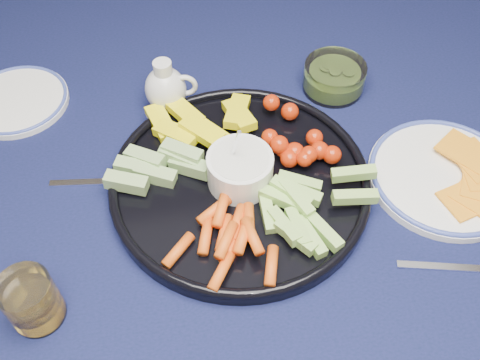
{
  "coord_description": "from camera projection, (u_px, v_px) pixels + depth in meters",
  "views": [
    {
      "loc": [
        -0.17,
        -0.57,
        1.41
      ],
      "look_at": [
        -0.1,
        -0.07,
        0.77
      ],
      "focal_mm": 40.0,
      "sensor_mm": 36.0,
      "label": 1
    }
  ],
  "objects": [
    {
      "name": "dining_table",
      "position": [
        289.0,
        182.0,
        0.95
      ],
      "size": [
        1.67,
        1.07,
        0.75
      ],
      "color": "#4F311A",
      "rests_on": "ground"
    },
    {
      "name": "crudite_platter",
      "position": [
        238.0,
        179.0,
        0.81
      ],
      "size": [
        0.4,
        0.4,
        0.13
      ],
      "color": "black",
      "rests_on": "dining_table"
    },
    {
      "name": "creamer_pitcher",
      "position": [
        166.0,
        89.0,
        0.91
      ],
      "size": [
        0.09,
        0.07,
        0.1
      ],
      "color": "silver",
      "rests_on": "dining_table"
    },
    {
      "name": "pickle_bowl",
      "position": [
        334.0,
        78.0,
        0.96
      ],
      "size": [
        0.11,
        0.11,
        0.05
      ],
      "color": "white",
      "rests_on": "dining_table"
    },
    {
      "name": "cheese_plate",
      "position": [
        445.0,
        175.0,
        0.83
      ],
      "size": [
        0.24,
        0.24,
        0.03
      ],
      "color": "white",
      "rests_on": "dining_table"
    },
    {
      "name": "juice_tumbler",
      "position": [
        33.0,
        302.0,
        0.67
      ],
      "size": [
        0.07,
        0.07,
        0.08
      ],
      "color": "white",
      "rests_on": "dining_table"
    },
    {
      "name": "fork_left",
      "position": [
        120.0,
        182.0,
        0.84
      ],
      "size": [
        0.19,
        0.04,
        0.0
      ],
      "color": "white",
      "rests_on": "dining_table"
    },
    {
      "name": "fork_right",
      "position": [
        470.0,
        269.0,
        0.74
      ],
      "size": [
        0.17,
        0.05,
        0.0
      ],
      "color": "white",
      "rests_on": "dining_table"
    },
    {
      "name": "side_plate_extra",
      "position": [
        17.0,
        100.0,
        0.94
      ],
      "size": [
        0.18,
        0.18,
        0.01
      ],
      "color": "white",
      "rests_on": "dining_table"
    }
  ]
}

